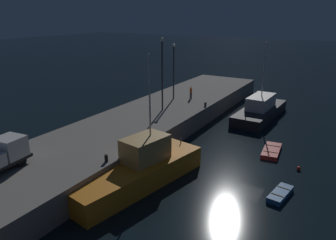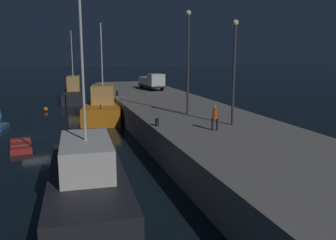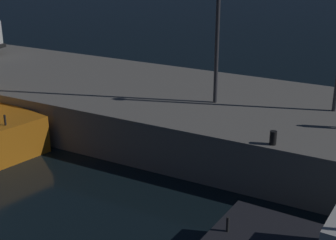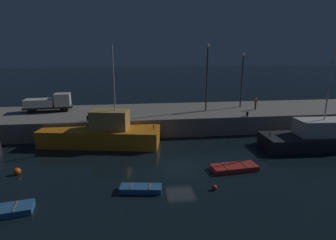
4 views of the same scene
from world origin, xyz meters
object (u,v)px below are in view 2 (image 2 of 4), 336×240
(fishing_trawler_red, at_px, (74,93))
(dockworker, at_px, (215,116))
(mooring_buoy_near, at_px, (46,109))
(bollard_central, at_px, (157,122))
(fishing_boat_white, at_px, (104,106))
(lamp_post_west, at_px, (188,55))
(fishing_boat_blue, at_px, (87,175))
(lamp_post_east, at_px, (234,64))
(bollard_west, at_px, (117,93))
(rowboat_white_mid, at_px, (21,146))
(dinghy_red_small, at_px, (0,127))
(utility_truck, at_px, (152,81))

(fishing_trawler_red, height_order, dockworker, fishing_trawler_red)
(mooring_buoy_near, height_order, bollard_central, bollard_central)
(fishing_boat_white, xyz_separation_m, lamp_post_west, (13.29, 5.63, 6.09))
(mooring_buoy_near, xyz_separation_m, bollard_central, (23.88, 8.52, 2.27))
(fishing_boat_blue, bearing_deg, mooring_buoy_near, -174.35)
(fishing_trawler_red, height_order, lamp_post_west, lamp_post_west)
(mooring_buoy_near, distance_m, dockworker, 29.23)
(lamp_post_west, height_order, lamp_post_east, lamp_post_west)
(lamp_post_west, bearing_deg, lamp_post_east, 15.50)
(fishing_boat_white, distance_m, bollard_west, 2.86)
(lamp_post_east, bearing_deg, fishing_trawler_red, -163.87)
(fishing_boat_blue, relative_size, dockworker, 7.22)
(fishing_trawler_red, height_order, bollard_west, fishing_trawler_red)
(rowboat_white_mid, bearing_deg, fishing_boat_blue, 21.12)
(fishing_boat_blue, distance_m, dinghy_red_small, 20.87)
(fishing_boat_white, distance_m, lamp_post_west, 15.67)
(bollard_west, bearing_deg, dockworker, 8.49)
(dinghy_red_small, xyz_separation_m, dockworker, (16.21, 16.06, 3.07))
(dinghy_red_small, distance_m, bollard_central, 18.71)
(fishing_trawler_red, height_order, utility_truck, fishing_trawler_red)
(lamp_post_west, relative_size, bollard_central, 15.52)
(fishing_boat_blue, distance_m, lamp_post_west, 15.32)
(mooring_buoy_near, xyz_separation_m, dockworker, (26.51, 11.94, 2.99))
(lamp_post_east, height_order, utility_truck, lamp_post_east)
(fishing_boat_blue, distance_m, bollard_west, 25.98)
(fishing_trawler_red, bearing_deg, dinghy_red_small, -22.32)
(dockworker, bearing_deg, fishing_boat_blue, -69.28)
(lamp_post_east, distance_m, utility_truck, 26.56)
(fishing_trawler_red, distance_m, fishing_boat_white, 16.04)
(bollard_west, distance_m, bollard_central, 19.28)
(utility_truck, xyz_separation_m, bollard_central, (25.08, -6.10, -0.89))
(lamp_post_west, distance_m, bollard_central, 7.51)
(fishing_trawler_red, relative_size, lamp_post_east, 1.47)
(fishing_boat_white, height_order, lamp_post_east, fishing_boat_white)
(lamp_post_east, height_order, dockworker, lamp_post_east)
(fishing_boat_blue, distance_m, utility_truck, 33.30)
(fishing_boat_white, distance_m, mooring_buoy_near, 9.38)
(rowboat_white_mid, bearing_deg, fishing_trawler_red, 169.10)
(mooring_buoy_near, bearing_deg, lamp_post_west, 32.37)
(bollard_west, bearing_deg, rowboat_white_mid, -35.82)
(mooring_buoy_near, bearing_deg, utility_truck, 94.67)
(fishing_boat_white, bearing_deg, lamp_post_west, 22.95)
(dinghy_red_small, xyz_separation_m, bollard_west, (-5.69, 12.79, 2.38))
(fishing_boat_blue, xyz_separation_m, rowboat_white_mid, (-11.32, -4.37, -0.89))
(mooring_buoy_near, distance_m, utility_truck, 15.01)
(mooring_buoy_near, bearing_deg, lamp_post_east, 29.06)
(fishing_trawler_red, distance_m, lamp_post_east, 36.42)
(fishing_boat_blue, height_order, bollard_central, fishing_boat_blue)
(fishing_boat_white, xyz_separation_m, bollard_central, (17.53, 1.70, 1.30))
(fishing_trawler_red, bearing_deg, lamp_post_west, 16.25)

